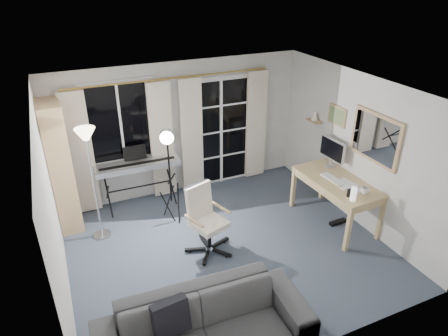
# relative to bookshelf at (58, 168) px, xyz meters

# --- Properties ---
(floor) EXTENTS (4.50, 4.00, 0.02)m
(floor) POSITION_rel_bookshelf_xyz_m (2.13, -1.74, -1.00)
(floor) COLOR #394253
(floor) RESTS_ON ground
(window) EXTENTS (1.20, 0.08, 1.40)m
(window) POSITION_rel_bookshelf_xyz_m (1.08, 0.23, 0.51)
(window) COLOR white
(window) RESTS_ON floor
(french_door) EXTENTS (1.32, 0.09, 2.11)m
(french_door) POSITION_rel_bookshelf_xyz_m (2.88, 0.23, 0.04)
(french_door) COLOR white
(french_door) RESTS_ON floor
(curtains) EXTENTS (3.60, 0.07, 2.13)m
(curtains) POSITION_rel_bookshelf_xyz_m (1.99, 0.14, 0.11)
(curtains) COLOR gold
(curtains) RESTS_ON floor
(bookshelf) EXTENTS (0.36, 0.98, 2.08)m
(bookshelf) POSITION_rel_bookshelf_xyz_m (0.00, 0.00, 0.00)
(bookshelf) COLOR tan
(bookshelf) RESTS_ON floor
(torchiere_lamp) EXTENTS (0.33, 0.33, 1.81)m
(torchiere_lamp) POSITION_rel_bookshelf_xyz_m (0.45, -0.66, 0.47)
(torchiere_lamp) COLOR #B2B2B7
(torchiere_lamp) RESTS_ON floor
(keyboard_piano) EXTENTS (1.43, 0.71, 1.03)m
(keyboard_piano) POSITION_rel_bookshelf_xyz_m (1.23, -0.04, -0.21)
(keyboard_piano) COLOR black
(keyboard_piano) RESTS_ON floor
(studio_light) EXTENTS (0.37, 0.37, 1.68)m
(studio_light) POSITION_rel_bookshelf_xyz_m (1.58, -0.74, 0.36)
(studio_light) COLOR black
(studio_light) RESTS_ON floor
(office_chair) EXTENTS (0.72, 0.69, 1.04)m
(office_chair) POSITION_rel_bookshelf_xyz_m (1.82, -1.59, -0.38)
(office_chair) COLOR black
(office_chair) RESTS_ON floor
(desk) EXTENTS (0.79, 1.48, 0.78)m
(desk) POSITION_rel_bookshelf_xyz_m (4.01, -1.81, -0.30)
(desk) COLOR tan
(desk) RESTS_ON floor
(monitor) EXTENTS (0.19, 0.56, 0.49)m
(monitor) POSITION_rel_bookshelf_xyz_m (4.20, -1.36, 0.09)
(monitor) COLOR silver
(monitor) RESTS_ON desk
(desk_clutter) EXTENTS (0.44, 0.89, 0.99)m
(desk_clutter) POSITION_rel_bookshelf_xyz_m (3.95, -2.05, -0.37)
(desk_clutter) COLOR white
(desk_clutter) RESTS_ON desk
(mug) EXTENTS (0.13, 0.11, 0.13)m
(mug) POSITION_rel_bookshelf_xyz_m (4.11, -2.31, -0.14)
(mug) COLOR silver
(mug) RESTS_ON desk
(wall_mirror) EXTENTS (0.04, 0.94, 0.74)m
(wall_mirror) POSITION_rel_bookshelf_xyz_m (4.35, -2.09, 0.56)
(wall_mirror) COLOR tan
(wall_mirror) RESTS_ON floor
(framed_print) EXTENTS (0.03, 0.42, 0.32)m
(framed_print) POSITION_rel_bookshelf_xyz_m (4.35, -1.19, 0.61)
(framed_print) COLOR tan
(framed_print) RESTS_ON floor
(wall_shelf) EXTENTS (0.16, 0.30, 0.18)m
(wall_shelf) POSITION_rel_bookshelf_xyz_m (4.29, -0.69, 0.42)
(wall_shelf) COLOR tan
(wall_shelf) RESTS_ON floor
(sofa) EXTENTS (2.33, 0.79, 0.90)m
(sofa) POSITION_rel_bookshelf_xyz_m (1.16, -3.29, -0.53)
(sofa) COLOR #323234
(sofa) RESTS_ON floor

